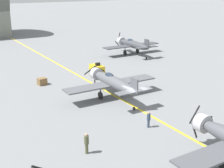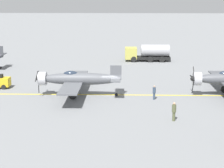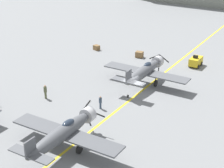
{
  "view_description": "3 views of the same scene",
  "coord_description": "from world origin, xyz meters",
  "px_view_note": "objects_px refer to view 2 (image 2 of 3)",
  "views": [
    {
      "loc": [
        -19.25,
        -26.44,
        13.36
      ],
      "look_at": [
        -2.15,
        1.65,
        2.71
      ],
      "focal_mm": 50.0,
      "sensor_mm": 36.0,
      "label": 1
    },
    {
      "loc": [
        -42.78,
        -1.1,
        11.58
      ],
      "look_at": [
        -4.45,
        -0.04,
        2.39
      ],
      "focal_mm": 60.0,
      "sensor_mm": 36.0,
      "label": 2
    },
    {
      "loc": [
        19.63,
        -37.57,
        20.63
      ],
      "look_at": [
        -1.22,
        -3.21,
        2.76
      ],
      "focal_mm": 60.0,
      "sensor_mm": 36.0,
      "label": 3
    }
  ],
  "objects_px": {
    "ground_crew_walking": "(154,92)",
    "ground_crew_inspecting": "(174,111)",
    "airplane_mid_center": "(77,79)",
    "fuel_tanker": "(147,53)",
    "tow_tractor": "(0,82)"
  },
  "relations": [
    {
      "from": "ground_crew_walking",
      "to": "ground_crew_inspecting",
      "type": "xyz_separation_m",
      "value": [
        -7.33,
        -1.24,
        0.11
      ]
    },
    {
      "from": "airplane_mid_center",
      "to": "fuel_tanker",
      "type": "xyz_separation_m",
      "value": [
        23.82,
        -9.68,
        -0.5
      ]
    },
    {
      "from": "airplane_mid_center",
      "to": "ground_crew_walking",
      "type": "height_order",
      "value": "airplane_mid_center"
    },
    {
      "from": "airplane_mid_center",
      "to": "ground_crew_walking",
      "type": "bearing_deg",
      "value": -82.96
    },
    {
      "from": "fuel_tanker",
      "to": "ground_crew_walking",
      "type": "relative_size",
      "value": 4.93
    },
    {
      "from": "ground_crew_walking",
      "to": "ground_crew_inspecting",
      "type": "distance_m",
      "value": 7.44
    },
    {
      "from": "fuel_tanker",
      "to": "tow_tractor",
      "type": "xyz_separation_m",
      "value": [
        -20.33,
        19.99,
        -0.72
      ]
    },
    {
      "from": "airplane_mid_center",
      "to": "fuel_tanker",
      "type": "bearing_deg",
      "value": -6.56
    },
    {
      "from": "ground_crew_inspecting",
      "to": "fuel_tanker",
      "type": "bearing_deg",
      "value": 0.74
    },
    {
      "from": "ground_crew_walking",
      "to": "tow_tractor",
      "type": "bearing_deg",
      "value": 75.91
    },
    {
      "from": "ground_crew_walking",
      "to": "fuel_tanker",
      "type": "bearing_deg",
      "value": -1.88
    },
    {
      "from": "tow_tractor",
      "to": "ground_crew_inspecting",
      "type": "bearing_deg",
      "value": -120.75
    },
    {
      "from": "tow_tractor",
      "to": "ground_crew_walking",
      "type": "height_order",
      "value": "tow_tractor"
    },
    {
      "from": "airplane_mid_center",
      "to": "fuel_tanker",
      "type": "relative_size",
      "value": 1.5
    },
    {
      "from": "fuel_tanker",
      "to": "tow_tractor",
      "type": "bearing_deg",
      "value": 135.48
    }
  ]
}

